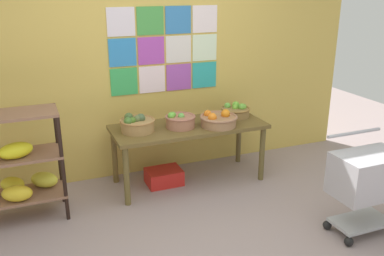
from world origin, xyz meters
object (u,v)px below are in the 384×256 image
Objects in this scene: fruit_basket_left at (180,121)px; produce_crate_under_table at (164,177)px; fruit_basket_centre at (137,124)px; fruit_basket_right at (236,111)px; shopping_cart at (367,178)px; fruit_basket_back_left at (218,120)px; display_table at (189,132)px.

fruit_basket_left is 0.84× the size of produce_crate_under_table.
fruit_basket_centre is 1.19m from fruit_basket_right.
fruit_basket_right is 0.38× the size of shopping_cart.
produce_crate_under_table is at bearing 135.88° from shopping_cart.
fruit_basket_centre reaches higher than fruit_basket_back_left.
shopping_cart is (1.16, -1.49, -0.21)m from fruit_basket_left.
fruit_basket_back_left is at bearing -144.51° from fruit_basket_right.
produce_crate_under_table is (-0.29, 0.03, -0.50)m from display_table.
fruit_basket_left is 0.41m from fruit_basket_back_left.
shopping_cart is at bearing -52.11° from fruit_basket_left.
shopping_cart is at bearing -75.01° from fruit_basket_right.
fruit_basket_centre is at bearing 174.05° from fruit_basket_left.
fruit_basket_centre is 0.87m from fruit_basket_back_left.
shopping_cart is at bearing -49.38° from produce_crate_under_table.
display_table is 0.64m from fruit_basket_right.
fruit_basket_back_left is (0.40, -0.11, -0.00)m from fruit_basket_left.
shopping_cart is at bearing -61.03° from fruit_basket_back_left.
fruit_basket_back_left is 0.88m from produce_crate_under_table.
fruit_basket_back_left is 1.59m from shopping_cart.
fruit_basket_centre is 0.94× the size of produce_crate_under_table.
produce_crate_under_table is 2.10m from shopping_cart.
fruit_basket_right is 0.88× the size of produce_crate_under_table.
fruit_basket_back_left is (0.28, -0.14, 0.14)m from display_table.
fruit_basket_left is 0.74m from fruit_basket_right.
fruit_basket_left is 0.46m from fruit_basket_centre.
display_table reaches higher than produce_crate_under_table.
display_table is 4.33× the size of produce_crate_under_table.
display_table is 0.59m from fruit_basket_centre.
fruit_basket_left is 1.90m from shopping_cart.
display_table is 1.85m from shopping_cart.
display_table is 0.19m from fruit_basket_left.
fruit_basket_left reaches higher than display_table.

